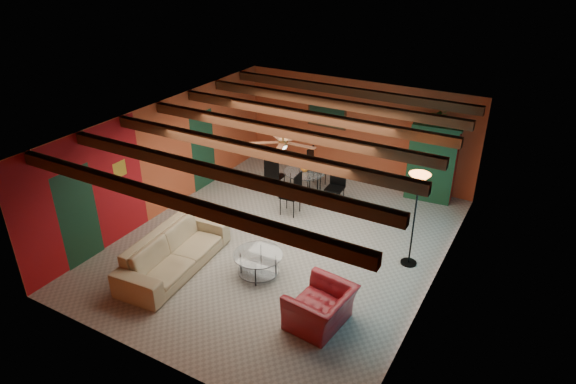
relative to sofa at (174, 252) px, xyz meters
The scene contains 11 objects.
room 3.17m from the sofa, 54.80° to the left, with size 6.52×8.01×2.71m.
sofa is the anchor object (origin of this frame).
armchair 3.28m from the sofa, ahead, with size 1.09×0.95×0.71m, color maroon.
coffee_table 1.71m from the sofa, 21.32° to the left, with size 0.98×0.98×0.50m, color silver, non-canonical shape.
dining_table 4.03m from the sofa, 77.55° to the left, with size 2.09×2.09×1.09m, color white, non-canonical shape.
armoire 6.70m from the sofa, 57.12° to the left, with size 1.10×0.54×1.92m, color maroon.
floor_lamp 4.81m from the sofa, 31.29° to the left, with size 0.42×0.42×2.04m, color black, non-canonical shape.
ceiling_fan 3.10m from the sofa, 53.26° to the left, with size 1.50×1.50×0.44m, color #472614, non-canonical shape.
painting 6.03m from the sofa, 84.88° to the left, with size 1.05×0.03×0.65m, color black.
potted_plant 6.91m from the sofa, 57.12° to the left, with size 0.40×0.35×0.44m, color #26661E.
vase 4.11m from the sofa, 77.55° to the left, with size 0.20×0.20×0.21m, color orange.
Camera 1 is at (4.70, -8.14, 6.05)m, focal length 31.45 mm.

